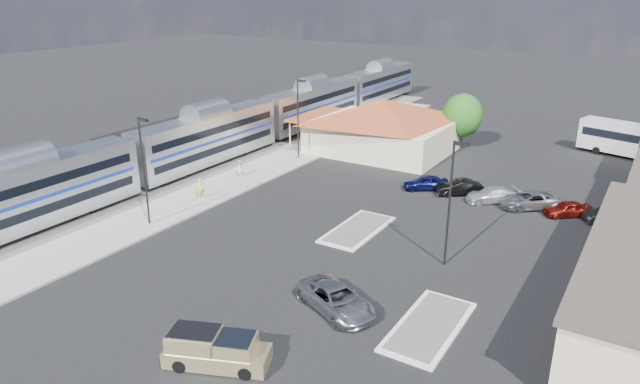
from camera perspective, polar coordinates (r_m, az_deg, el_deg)
The scene contains 23 objects.
ground at distance 46.20m, azimuth -1.80°, elevation -3.66°, with size 280.00×280.00×0.00m, color black.
railbed at distance 64.68m, azimuth -13.55°, elevation 2.85°, with size 16.00×100.00×0.12m, color #4C4944.
platform at distance 57.41m, azimuth -8.54°, elevation 1.04°, with size 5.50×92.00×0.18m, color gray.
passenger_train at distance 62.64m, azimuth -11.11°, elevation 5.15°, with size 3.00×104.00×5.55m.
freight_cars at distance 65.64m, azimuth -16.16°, elevation 4.56°, with size 2.80×46.00×4.00m.
station_depot at distance 67.31m, azimuth 6.23°, elevation 6.67°, with size 18.35×12.24×6.20m.
traffic_island_south at distance 45.88m, azimuth 3.77°, elevation -3.74°, with size 3.30×7.50×0.21m.
traffic_island_north at distance 34.23m, azimuth 10.86°, elevation -13.01°, with size 3.30×7.50×0.21m.
lamp_plat_s at distance 46.98m, azimuth -17.20°, elevation 2.77°, with size 1.08×0.25×9.00m.
lamp_plat_n at distance 63.07m, azimuth -2.15°, elevation 7.92°, with size 1.08×0.25×9.00m.
lamp_lot at distance 39.31m, azimuth 13.02°, elevation -0.16°, with size 1.08×0.25×9.00m.
tree_depot at distance 69.89m, azimuth 14.06°, elevation 7.44°, with size 4.71×4.71×6.63m.
pickup_truck at distance 30.85m, azimuth -10.24°, elevation -15.31°, with size 5.74×3.85×1.86m.
suv at distance 34.83m, azimuth 1.65°, elevation -10.65°, with size 2.64×5.72×1.59m, color gray.
coach_bus at distance 73.13m, azimuth 29.06°, elevation 4.59°, with size 12.26×5.84×3.85m.
person_a at distance 52.93m, azimuth -11.82°, elevation 0.35°, with size 0.68×0.45×1.86m, color #C1DA44.
person_b at distance 58.25m, azimuth -8.07°, elevation 2.34°, with size 0.84×0.66×1.73m, color white.
parked_car_a at distance 55.50m, azimuth 10.48°, elevation 0.95°, with size 1.72×4.27×1.45m, color #0E1146.
parked_car_b at distance 54.80m, azimuth 13.70°, elevation 0.43°, with size 1.51×4.33×1.43m, color black.
parked_car_c at distance 53.73m, azimuth 16.82°, elevation -0.29°, with size 1.91×4.71×1.37m, color silver.
parked_car_d at distance 53.36m, azimuth 20.21°, elevation -0.77°, with size 2.44×5.28×1.47m, color gray.
parked_car_e at distance 52.67m, azimuth 23.51°, elevation -1.56°, with size 1.60×3.97×1.35m, color maroon.
parked_car_f at distance 52.70m, azimuth 26.97°, elevation -2.07°, with size 1.47×4.20×1.39m, color black.
Camera 1 is at (23.40, -35.25, 18.57)m, focal length 32.00 mm.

